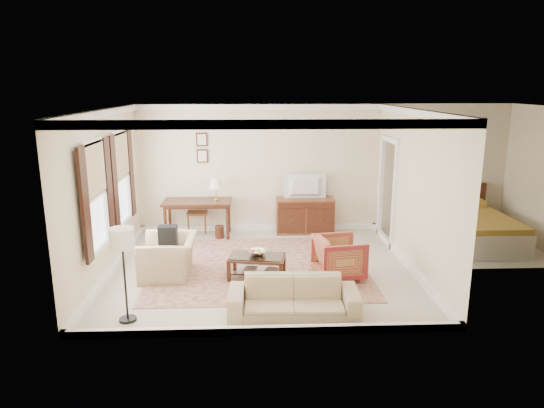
{
  "coord_description": "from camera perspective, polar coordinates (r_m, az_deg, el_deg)",
  "views": [
    {
      "loc": [
        -0.17,
        -8.44,
        3.29
      ],
      "look_at": [
        0.2,
        0.3,
        1.15
      ],
      "focal_mm": 32.0,
      "sensor_mm": 36.0,
      "label": 1
    }
  ],
  "objects": [
    {
      "name": "floor_lamp",
      "position": [
        7.04,
        -17.21,
        -4.63
      ],
      "size": [
        0.34,
        0.34,
        1.39
      ],
      "color": "black",
      "rests_on": "room_shell"
    },
    {
      "name": "tv",
      "position": [
        10.89,
        3.96,
        2.98
      ],
      "size": [
        0.91,
        0.53,
        0.12
      ],
      "primitive_type": "imported",
      "rotation": [
        0.0,
        0.0,
        3.14
      ],
      "color": "black",
      "rests_on": "sideboard"
    },
    {
      "name": "framed_prints",
      "position": [
        11.05,
        -8.23,
        6.59
      ],
      "size": [
        0.25,
        0.04,
        0.68
      ],
      "primitive_type": null,
      "color": "#452013",
      "rests_on": "room_shell"
    },
    {
      "name": "backpack",
      "position": [
        8.79,
        -12.15,
        -3.56
      ],
      "size": [
        0.27,
        0.35,
        0.4
      ],
      "primitive_type": "cube",
      "rotation": [
        0.0,
        0.0,
        -1.74
      ],
      "color": "black",
      "rests_on": "club_armchair"
    },
    {
      "name": "room_shell",
      "position": [
        8.48,
        -1.28,
        8.21
      ],
      "size": [
        5.51,
        5.01,
        2.91
      ],
      "color": "beige",
      "rests_on": "ground"
    },
    {
      "name": "writing_desk",
      "position": [
        10.84,
        -8.76,
        -0.16
      ],
      "size": [
        1.5,
        0.75,
        0.82
      ],
      "color": "#452013",
      "rests_on": "room_shell"
    },
    {
      "name": "book_b",
      "position": [
        8.57,
        -0.76,
        -7.69
      ],
      "size": [
        0.27,
        0.14,
        0.38
      ],
      "primitive_type": "imported",
      "rotation": [
        0.0,
        0.0,
        -0.41
      ],
      "color": "brown",
      "rests_on": "coffee_table"
    },
    {
      "name": "window_front",
      "position": [
        8.32,
        -20.06,
        0.84
      ],
      "size": [
        0.12,
        1.56,
        1.8
      ],
      "primitive_type": null,
      "color": "#CCB284",
      "rests_on": "room_shell"
    },
    {
      "name": "striped_armchair",
      "position": [
        8.57,
        7.91,
        -6.03
      ],
      "size": [
        0.86,
        0.9,
        0.82
      ],
      "primitive_type": "imported",
      "rotation": [
        0.0,
        0.0,
        1.73
      ],
      "color": "maroon",
      "rests_on": "room_shell"
    },
    {
      "name": "fruit_bowl",
      "position": [
        8.54,
        -1.73,
        -5.61
      ],
      "size": [
        0.42,
        0.42,
        0.1
      ],
      "primitive_type": "imported",
      "color": "silver",
      "rests_on": "coffee_table"
    },
    {
      "name": "rug",
      "position": [
        9.13,
        -1.54,
        -7.35
      ],
      "size": [
        3.95,
        3.4,
        0.01
      ],
      "primitive_type": "cube",
      "rotation": [
        0.0,
        0.0,
        0.01
      ],
      "color": "#561C25",
      "rests_on": "room_shell"
    },
    {
      "name": "book_a",
      "position": [
        8.62,
        -3.31,
        -7.56
      ],
      "size": [
        0.28,
        0.12,
        0.38
      ],
      "primitive_type": "imported",
      "rotation": [
        0.0,
        0.0,
        -0.32
      ],
      "color": "brown",
      "rests_on": "coffee_table"
    },
    {
      "name": "desk_lamp",
      "position": [
        10.72,
        -6.61,
        1.72
      ],
      "size": [
        0.32,
        0.32,
        0.5
      ],
      "primitive_type": null,
      "color": "silver",
      "rests_on": "writing_desk"
    },
    {
      "name": "desk_chair",
      "position": [
        11.23,
        -8.78,
        -0.67
      ],
      "size": [
        0.48,
        0.48,
        1.05
      ],
      "primitive_type": null,
      "rotation": [
        0.0,
        0.0,
        -0.07
      ],
      "color": "brown",
      "rests_on": "room_shell"
    },
    {
      "name": "doorway",
      "position": [
        10.58,
        13.43,
        1.29
      ],
      "size": [
        0.1,
        1.12,
        2.25
      ],
      "primitive_type": null,
      "color": "white",
      "rests_on": "room_shell"
    },
    {
      "name": "sideboard",
      "position": [
        11.11,
        3.87,
        -1.36
      ],
      "size": [
        1.3,
        0.5,
        0.8
      ],
      "primitive_type": "cube",
      "color": "brown",
      "rests_on": "room_shell"
    },
    {
      "name": "window_rear",
      "position": [
        9.83,
        -17.32,
        2.93
      ],
      "size": [
        0.12,
        1.56,
        1.8
      ],
      "primitive_type": null,
      "color": "#CCB284",
      "rests_on": "room_shell"
    },
    {
      "name": "annex_bedroom",
      "position": [
        11.06,
        22.63,
        -2.81
      ],
      "size": [
        3.0,
        2.7,
        2.9
      ],
      "color": "beige",
      "rests_on": "ground"
    },
    {
      "name": "sofa",
      "position": [
        7.18,
        2.56,
        -10.26
      ],
      "size": [
        1.92,
        0.63,
        0.74
      ],
      "primitive_type": "imported",
      "rotation": [
        0.0,
        0.0,
        -0.04
      ],
      "color": "tan",
      "rests_on": "room_shell"
    },
    {
      "name": "coffee_table",
      "position": [
        8.53,
        -1.78,
        -6.72
      ],
      "size": [
        1.04,
        0.72,
        0.41
      ],
      "rotation": [
        0.0,
        0.0,
        -0.17
      ],
      "color": "#452013",
      "rests_on": "room_shell"
    },
    {
      "name": "club_armchair",
      "position": [
        8.76,
        -12.11,
        -5.32
      ],
      "size": [
        0.71,
        1.09,
        0.95
      ],
      "primitive_type": "imported",
      "rotation": [
        0.0,
        0.0,
        -1.56
      ],
      "color": "tan",
      "rests_on": "room_shell"
    }
  ]
}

